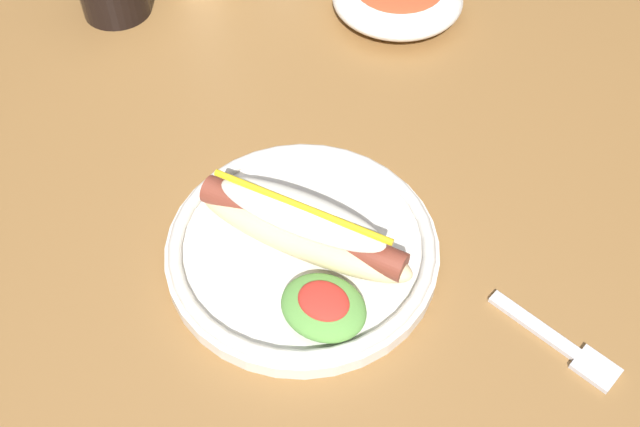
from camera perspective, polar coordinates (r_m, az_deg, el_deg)
dining_table at (r=0.83m, az=-1.48°, el=0.46°), size 1.47×0.99×0.74m
hot_dog_plate at (r=0.67m, az=-1.28°, el=-2.39°), size 0.25×0.25×0.08m
fork at (r=0.67m, az=17.94°, el=-9.49°), size 0.12×0.04×0.00m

